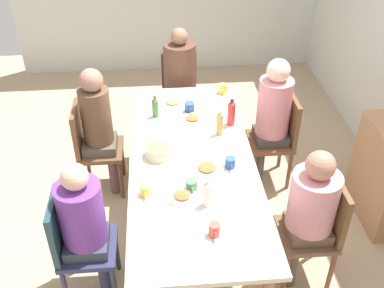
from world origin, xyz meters
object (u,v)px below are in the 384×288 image
at_px(bottle_2, 231,113).
at_px(cup_1, 214,230).
at_px(person_3, 85,221).
at_px(plate_3, 193,119).
at_px(bowl_0, 159,150).
at_px(plate_1, 172,103).
at_px(cup_4, 223,89).
at_px(cup_3, 230,163).
at_px(person_1, 180,73).
at_px(chair_3, 75,242).
at_px(cup_5, 192,185).
at_px(plate_2, 207,169).
at_px(chair_4, 279,135).
at_px(cup_0, 190,107).
at_px(chair_0, 318,227).
at_px(bottle_1, 155,107).
at_px(person_4, 272,112).
at_px(dining_table, 192,166).
at_px(person_2, 98,123).
at_px(person_0, 311,206).
at_px(plate_0, 182,196).
at_px(chair_1, 180,89).
at_px(bottle_0, 207,193).
at_px(chair_2, 91,144).
at_px(bottle_3, 220,123).
at_px(cup_2, 145,191).

bearing_deg(bottle_2, cup_1, -13.48).
bearing_deg(person_3, cup_1, 75.62).
relative_size(plate_3, bowl_0, 0.99).
distance_m(plate_1, cup_4, 0.54).
bearing_deg(cup_3, person_1, -169.94).
distance_m(chair_3, cup_5, 0.91).
distance_m(plate_1, plate_2, 1.04).
relative_size(bowl_0, cup_5, 1.77).
bearing_deg(chair_4, bowl_0, -65.14).
relative_size(chair_4, cup_0, 7.14).
height_order(chair_0, chair_4, same).
bearing_deg(bottle_1, person_4, 85.92).
relative_size(dining_table, bowl_0, 11.03).
xyz_separation_m(person_2, bottle_2, (0.11, 1.16, 0.11)).
distance_m(person_1, plate_1, 0.62).
height_order(person_1, bottle_1, person_1).
relative_size(person_0, person_3, 1.00).
distance_m(person_1, person_4, 1.18).
bearing_deg(bottle_2, cup_5, -26.67).
distance_m(plate_0, plate_3, 1.03).
bearing_deg(chair_1, bowl_0, -9.84).
distance_m(person_0, plate_1, 1.72).
height_order(chair_0, person_1, person_1).
distance_m(plate_2, bottle_0, 0.40).
height_order(cup_3, cup_4, cup_4).
xyz_separation_m(chair_2, cup_0, (-0.13, 0.91, 0.26)).
xyz_separation_m(person_4, bottle_3, (0.26, -0.52, 0.08)).
xyz_separation_m(chair_1, plate_2, (1.71, 0.10, 0.23)).
bearing_deg(cup_2, chair_3, -67.49).
relative_size(person_3, cup_0, 9.42).
height_order(person_3, plate_1, person_3).
height_order(dining_table, bottle_2, bottle_2).
bearing_deg(chair_2, plate_2, 52.90).
xyz_separation_m(chair_1, bowl_0, (1.50, -0.26, 0.28)).
xyz_separation_m(dining_table, plate_1, (-0.87, -0.11, 0.08)).
bearing_deg(bottle_1, plate_0, 8.37).
relative_size(dining_table, person_0, 2.01).
relative_size(person_2, cup_5, 10.35).
distance_m(dining_table, cup_2, 0.54).
xyz_separation_m(cup_3, cup_4, (-1.17, 0.11, 0.00)).
height_order(chair_1, plate_2, chair_1).
bearing_deg(cup_2, dining_table, 136.41).
relative_size(chair_2, plate_2, 3.57).
height_order(chair_0, bottle_3, bottle_3).
distance_m(chair_2, plate_0, 1.31).
bearing_deg(plate_1, bottle_0, 6.85).
bearing_deg(cup_0, cup_1, 1.25).
height_order(person_0, bottle_3, person_0).
distance_m(bowl_0, cup_2, 0.47).
xyz_separation_m(chair_1, bottle_1, (0.90, -0.27, 0.32)).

